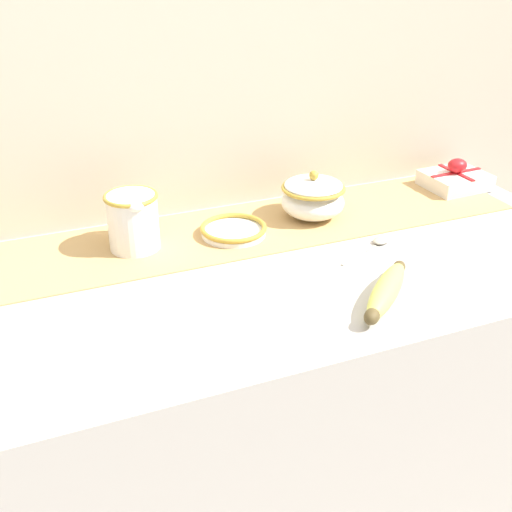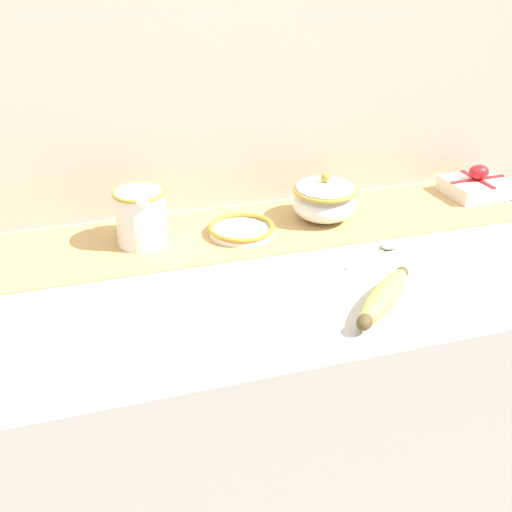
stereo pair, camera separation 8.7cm
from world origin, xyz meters
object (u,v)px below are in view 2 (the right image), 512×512
Objects in this scene: cream_pitcher at (141,215)px; spoon at (387,247)px; banana at (384,297)px; gift_box at (477,185)px; sugar_bowl at (325,199)px; small_dish at (242,229)px.

spoon is (0.45, -0.16, -0.06)m from cream_pitcher.
gift_box reaches higher than banana.
sugar_bowl is at bearing 86.89° from spoon.
small_dish is 0.79× the size of banana.
banana reaches higher than spoon.
sugar_bowl reaches higher than banana.
small_dish is 0.94× the size of spoon.
small_dish is at bearing 125.20° from spoon.
gift_box is at bearing 3.86° from sugar_bowl.
gift_box is at bearing 4.45° from small_dish.
banana is 0.21m from spoon.
sugar_bowl reaches higher than gift_box.
spoon is 0.37m from gift_box.
banana is 1.18× the size of gift_box.
small_dish reaches higher than spoon.
spoon is (0.10, 0.19, -0.02)m from banana.
gift_box is at bearing 4.76° from spoon.
banana is at bearing -45.52° from cream_pitcher.
banana is 0.57m from gift_box.
cream_pitcher reaches higher than sugar_bowl.
banana reaches higher than small_dish.
spoon is at bearing -19.96° from cream_pitcher.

